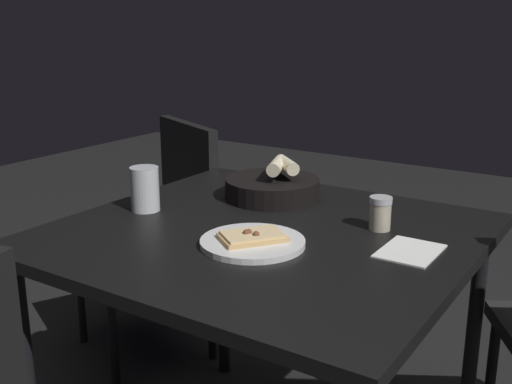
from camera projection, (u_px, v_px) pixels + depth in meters
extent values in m
cube|color=black|center=(264.00, 235.00, 1.52)|extent=(0.93, 0.98, 0.03)
cylinder|color=black|center=(472.00, 349.00, 1.73)|extent=(0.04, 0.04, 0.72)
cylinder|color=black|center=(223.00, 280.00, 2.18)|extent=(0.04, 0.04, 0.72)
cylinder|color=silver|center=(253.00, 242.00, 1.41)|extent=(0.24, 0.24, 0.01)
cube|color=tan|center=(253.00, 237.00, 1.41)|extent=(0.17, 0.16, 0.01)
cube|color=beige|center=(253.00, 234.00, 1.41)|extent=(0.16, 0.15, 0.01)
sphere|color=brown|center=(256.00, 235.00, 1.39)|extent=(0.02, 0.02, 0.02)
sphere|color=brown|center=(246.00, 233.00, 1.40)|extent=(0.02, 0.02, 0.02)
sphere|color=brown|center=(249.00, 232.00, 1.41)|extent=(0.02, 0.02, 0.02)
cylinder|color=black|center=(272.00, 188.00, 1.78)|extent=(0.27, 0.27, 0.06)
cylinder|color=beige|center=(287.00, 165.00, 1.77)|extent=(0.11, 0.11, 0.04)
cylinder|color=beige|center=(277.00, 166.00, 1.75)|extent=(0.12, 0.08, 0.04)
cylinder|color=maroon|center=(288.00, 187.00, 1.82)|extent=(0.06, 0.06, 0.03)
cylinder|color=silver|center=(145.00, 189.00, 1.66)|extent=(0.08, 0.08, 0.12)
cylinder|color=orange|center=(145.00, 198.00, 1.67)|extent=(0.07, 0.07, 0.07)
cylinder|color=#BFB299|center=(380.00, 216.00, 1.51)|extent=(0.05, 0.05, 0.07)
cylinder|color=maroon|center=(380.00, 222.00, 1.52)|extent=(0.04, 0.04, 0.03)
cylinder|color=#B7B7BC|center=(381.00, 200.00, 1.50)|extent=(0.06, 0.06, 0.01)
cube|color=white|center=(410.00, 251.00, 1.37)|extent=(0.16, 0.12, 0.00)
cylinder|color=black|center=(490.00, 383.00, 1.82)|extent=(0.03, 0.03, 0.42)
cube|color=black|center=(142.00, 251.00, 2.31)|extent=(0.58, 0.58, 0.04)
cube|color=black|center=(188.00, 181.00, 2.34)|extent=(0.21, 0.39, 0.44)
cylinder|color=black|center=(81.00, 297.00, 2.42)|extent=(0.03, 0.03, 0.39)
cylinder|color=black|center=(113.00, 337.00, 2.11)|extent=(0.03, 0.03, 0.39)
cylinder|color=black|center=(170.00, 276.00, 2.62)|extent=(0.03, 0.03, 0.39)
cylinder|color=black|center=(212.00, 311.00, 2.30)|extent=(0.03, 0.03, 0.39)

